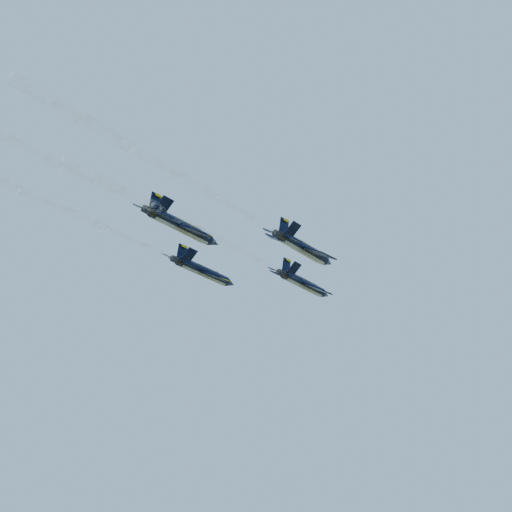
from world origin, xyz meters
The scene contains 7 objects.
jet_lead centered at (-3.11, 17.57, 106.05)m, with size 10.77×15.13×5.38m.
jet_left centered at (-12.88, 3.92, 106.05)m, with size 10.77×15.13×5.38m.
jet_right centered at (4.94, 3.61, 106.05)m, with size 10.77×15.13×5.38m.
jet_slot centered at (-4.31, -12.26, 106.05)m, with size 10.77×15.13×5.38m.
smoke_trail_lead centered at (-3.37, -16.94, 106.08)m, with size 2.11×45.21×1.98m.
smoke_trail_left centered at (-13.14, -30.60, 106.08)m, with size 2.11×45.21×1.98m.
smoke_trail_right centered at (4.68, -30.91, 106.08)m, with size 2.11×45.21×1.98m.
Camera 1 is at (55.75, -86.33, 67.48)m, focal length 55.00 mm.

